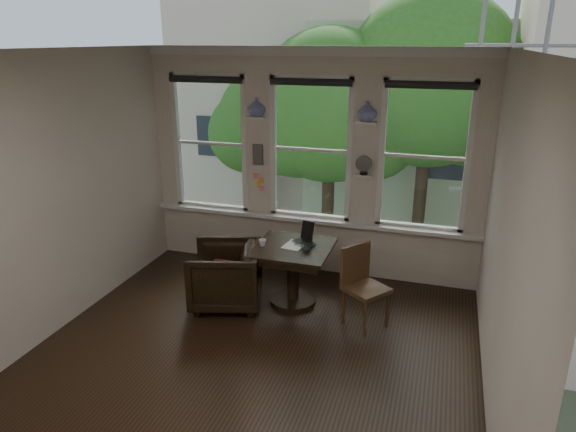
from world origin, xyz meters
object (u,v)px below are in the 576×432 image
(armchair_left, at_px, (225,275))
(mug, at_px, (262,243))
(laptop, at_px, (302,244))
(side_chair_right, at_px, (366,288))
(table, at_px, (293,275))

(armchair_left, relative_size, mug, 9.45)
(laptop, bearing_deg, side_chair_right, -2.69)
(table, xyz_separation_m, laptop, (0.09, 0.07, 0.39))
(armchair_left, height_order, mug, mug)
(armchair_left, distance_m, laptop, 1.01)
(table, relative_size, side_chair_right, 0.98)
(armchair_left, bearing_deg, side_chair_right, 74.58)
(table, relative_size, armchair_left, 1.07)
(side_chair_right, xyz_separation_m, laptop, (-0.84, 0.33, 0.30))
(armchair_left, distance_m, mug, 0.61)
(table, height_order, laptop, laptop)
(laptop, height_order, mug, mug)
(side_chair_right, bearing_deg, laptop, 105.08)
(armchair_left, bearing_deg, laptop, 95.61)
(table, distance_m, laptop, 0.40)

